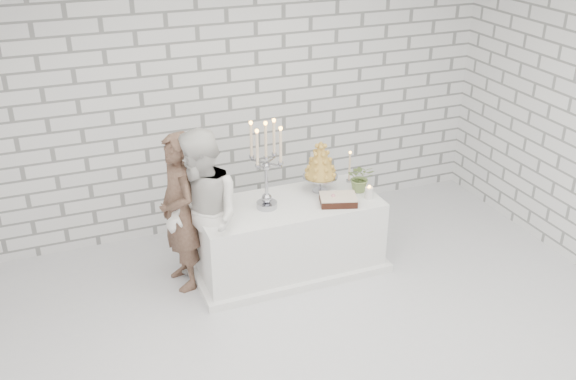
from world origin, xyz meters
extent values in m
cube|color=silver|center=(0.00, 0.00, 0.00)|extent=(6.00, 5.00, 0.01)
cube|color=white|center=(0.00, 2.50, 1.50)|extent=(6.00, 0.01, 3.00)
cube|color=white|center=(0.21, 1.31, 0.38)|extent=(1.80, 0.80, 0.75)
imported|color=#4D3529|center=(-0.84, 1.44, 0.79)|extent=(0.45, 0.62, 1.57)
imported|color=white|center=(-0.67, 1.21, 0.82)|extent=(0.80, 0.93, 1.65)
cube|color=black|center=(0.65, 1.13, 0.79)|extent=(0.41, 0.35, 0.08)
cylinder|color=white|center=(0.98, 1.11, 0.81)|extent=(0.09, 0.09, 0.12)
cylinder|color=beige|center=(0.97, 1.53, 0.91)|extent=(0.06, 0.06, 0.32)
imported|color=#516E33|center=(0.98, 1.30, 0.90)|extent=(0.34, 0.32, 0.30)
camera|label=1|loc=(-1.86, -3.92, 3.65)|focal=40.42mm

